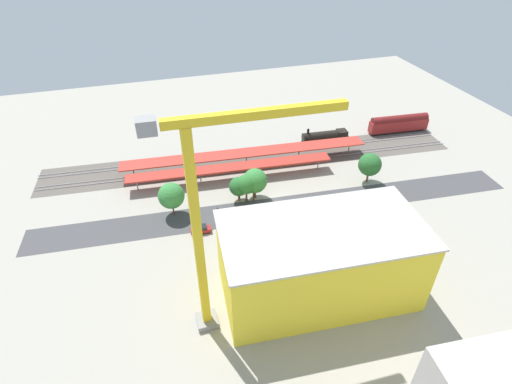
# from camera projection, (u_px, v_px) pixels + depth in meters

# --- Properties ---
(ground_plane) EXTENTS (188.85, 188.85, 0.00)m
(ground_plane) POSITION_uv_depth(u_px,v_px,m) (277.00, 201.00, 100.28)
(ground_plane) COLOR #9E998C
(ground_plane) RESTS_ON ground
(rail_bed) EXTENTS (118.76, 23.08, 0.01)m
(rail_bed) POSITION_uv_depth(u_px,v_px,m) (253.00, 159.00, 116.66)
(rail_bed) COLOR #5B544C
(rail_bed) RESTS_ON ground
(street_asphalt) EXTENTS (118.38, 18.14, 0.01)m
(street_asphalt) POSITION_uv_depth(u_px,v_px,m) (281.00, 208.00, 97.88)
(street_asphalt) COLOR #424244
(street_asphalt) RESTS_ON ground
(track_rails) EXTENTS (117.69, 16.68, 0.12)m
(track_rails) POSITION_uv_depth(u_px,v_px,m) (253.00, 158.00, 116.56)
(track_rails) COLOR #9E9EA8
(track_rails) RESTS_ON ground
(platform_canopy_near) EXTENTS (54.51, 8.39, 3.98)m
(platform_canopy_near) POSITION_uv_depth(u_px,v_px,m) (231.00, 167.00, 105.94)
(platform_canopy_near) COLOR #A82D23
(platform_canopy_near) RESTS_ON ground
(platform_canopy_far) EXTENTS (69.03, 10.47, 3.95)m
(platform_canopy_far) POSITION_uv_depth(u_px,v_px,m) (246.00, 153.00, 112.09)
(platform_canopy_far) COLOR #B73328
(platform_canopy_far) RESTS_ON ground
(locomotive) EXTENTS (15.65, 4.06, 5.28)m
(locomotive) POSITION_uv_depth(u_px,v_px,m) (327.00, 137.00, 123.60)
(locomotive) COLOR black
(locomotive) RESTS_ON ground
(passenger_coach) EXTENTS (19.74, 4.34, 5.78)m
(passenger_coach) POSITION_uv_depth(u_px,v_px,m) (399.00, 123.00, 128.82)
(passenger_coach) COLOR black
(passenger_coach) RESTS_ON ground
(parked_car_0) EXTENTS (4.59, 2.28, 1.60)m
(parked_car_0) POSITION_uv_depth(u_px,v_px,m) (334.00, 204.00, 98.04)
(parked_car_0) COLOR black
(parked_car_0) RESTS_ON ground
(parked_car_1) EXTENTS (4.20, 2.12, 1.55)m
(parked_car_1) POSITION_uv_depth(u_px,v_px,m) (303.00, 210.00, 96.14)
(parked_car_1) COLOR black
(parked_car_1) RESTS_ON ground
(parked_car_2) EXTENTS (4.78, 2.29, 1.68)m
(parked_car_2) POSITION_uv_depth(u_px,v_px,m) (271.00, 217.00, 93.94)
(parked_car_2) COLOR black
(parked_car_2) RESTS_ON ground
(parked_car_3) EXTENTS (4.93, 2.34, 1.83)m
(parked_car_3) POSITION_uv_depth(u_px,v_px,m) (234.00, 223.00, 91.99)
(parked_car_3) COLOR black
(parked_car_3) RESTS_ON ground
(parked_car_4) EXTENTS (4.70, 2.20, 1.82)m
(parked_car_4) POSITION_uv_depth(u_px,v_px,m) (201.00, 229.00, 90.20)
(parked_car_4) COLOR black
(parked_car_4) RESTS_ON ground
(construction_building) EXTENTS (36.39, 20.42, 15.08)m
(construction_building) POSITION_uv_depth(u_px,v_px,m) (320.00, 262.00, 72.80)
(construction_building) COLOR yellow
(construction_building) RESTS_ON ground
(construction_roof_slab) EXTENTS (37.04, 21.07, 0.40)m
(construction_roof_slab) POSITION_uv_depth(u_px,v_px,m) (324.00, 229.00, 68.28)
(construction_roof_slab) COLOR #B7B2A8
(construction_roof_slab) RESTS_ON construction_building
(tower_crane) EXTENTS (27.00, 3.60, 39.95)m
(tower_crane) POSITION_uv_depth(u_px,v_px,m) (210.00, 218.00, 57.79)
(tower_crane) COLOR gray
(tower_crane) RESTS_ON ground
(box_truck_0) EXTENTS (8.57, 3.64, 3.28)m
(box_truck_0) POSITION_uv_depth(u_px,v_px,m) (292.00, 238.00, 86.73)
(box_truck_0) COLOR black
(box_truck_0) RESTS_ON ground
(street_tree_0) EXTENTS (4.85, 4.85, 7.57)m
(street_tree_0) POSITION_uv_depth(u_px,v_px,m) (246.00, 184.00, 97.12)
(street_tree_0) COLOR brown
(street_tree_0) RESTS_ON ground
(street_tree_1) EXTENTS (6.00, 6.00, 8.37)m
(street_tree_1) POSITION_uv_depth(u_px,v_px,m) (370.00, 165.00, 104.03)
(street_tree_1) COLOR brown
(street_tree_1) RESTS_ON ground
(street_tree_2) EXTENTS (4.79, 4.79, 6.64)m
(street_tree_2) POSITION_uv_depth(u_px,v_px,m) (239.00, 187.00, 97.94)
(street_tree_2) COLOR brown
(street_tree_2) RESTS_ON ground
(street_tree_3) EXTENTS (4.05, 4.05, 6.51)m
(street_tree_3) POSITION_uv_depth(u_px,v_px,m) (253.00, 185.00, 97.97)
(street_tree_3) COLOR brown
(street_tree_3) RESTS_ON ground
(street_tree_4) EXTENTS (6.17, 6.17, 8.47)m
(street_tree_4) POSITION_uv_depth(u_px,v_px,m) (171.00, 196.00, 92.91)
(street_tree_4) COLOR brown
(street_tree_4) RESTS_ON ground
(street_tree_5) EXTENTS (6.10, 6.10, 8.23)m
(street_tree_5) POSITION_uv_depth(u_px,v_px,m) (255.00, 181.00, 98.31)
(street_tree_5) COLOR brown
(street_tree_5) RESTS_ON ground
(traffic_light) EXTENTS (0.50, 0.36, 7.18)m
(traffic_light) POSITION_uv_depth(u_px,v_px,m) (218.00, 217.00, 87.63)
(traffic_light) COLOR #333333
(traffic_light) RESTS_ON ground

